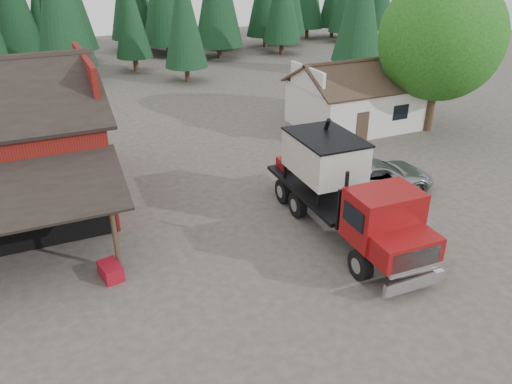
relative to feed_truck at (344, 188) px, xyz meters
name	(u,v)px	position (x,y,z in m)	size (l,w,h in m)	color
ground	(269,263)	(-4.01, -0.95, -2.14)	(120.00, 120.00, 0.00)	#453E36
farmhouse	(356,102)	(8.99, 12.04, -0.47)	(8.60, 6.42, 4.65)	silver
deciduous_tree	(441,43)	(13.00, 9.02, 3.77)	(8.00, 8.00, 10.20)	#382619
conifer_backdrop	(102,62)	(-4.01, 41.05, -2.14)	(76.00, 16.00, 16.00)	black
near_pine_b	(184,16)	(1.99, 29.05, 3.75)	(3.96, 3.96, 10.40)	#382619
near_pine_c	(361,0)	(17.99, 25.05, 4.76)	(4.84, 4.84, 12.40)	#382619
feed_truck	(344,188)	(0.00, 0.00, 0.00)	(3.07, 10.20, 4.57)	black
silver_car	(378,176)	(3.99, 2.70, -1.33)	(2.68, 5.82, 1.62)	#939599
equip_box	(111,271)	(-10.01, 0.69, -1.84)	(0.70, 1.10, 0.60)	maroon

